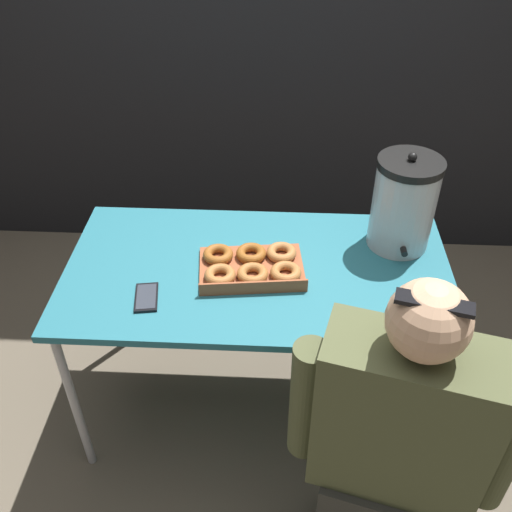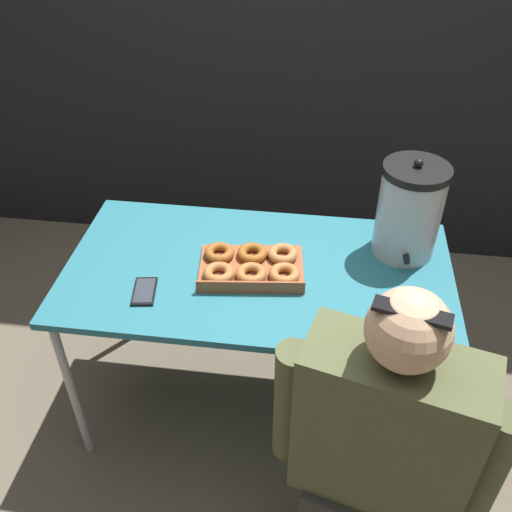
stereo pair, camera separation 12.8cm
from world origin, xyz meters
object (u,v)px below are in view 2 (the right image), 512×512
Objects in this scene: donut_box at (251,266)px; coffee_urn at (409,210)px; cell_phone at (144,291)px; person_seated at (376,466)px.

donut_box is 1.04× the size of coffee_urn.
person_seated is (0.80, -0.45, -0.19)m from cell_phone.
donut_box is 0.32× the size of person_seated.
coffee_urn is 0.31× the size of person_seated.
donut_box is 0.79m from person_seated.
cell_phone is 0.12× the size of person_seated.
person_seated is at bearing -96.83° from coffee_urn.
donut_box is 0.60m from coffee_urn.
cell_phone is at bearing -158.00° from coffee_urn.
person_seated is (-0.10, -0.81, -0.36)m from coffee_urn.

